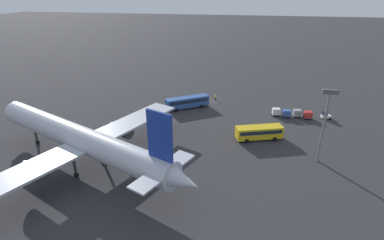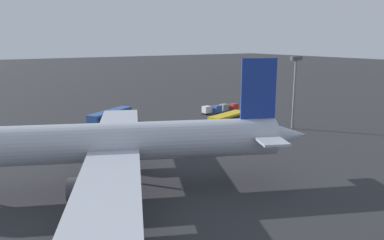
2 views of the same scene
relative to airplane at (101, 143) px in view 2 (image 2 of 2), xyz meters
The scene contains 11 objects.
ground_plane 45.03m from the airplane, 115.10° to the right, with size 600.00×600.00×0.00m, color #2D2D30.
airplane is the anchor object (origin of this frame).
shuttle_bus_near 36.21m from the airplane, 111.42° to the right, with size 11.81×9.04×3.26m.
shuttle_bus_far 37.72m from the airplane, 151.34° to the right, with size 10.83×6.16×3.09m.
baggage_tug 60.19m from the airplane, 146.71° to the right, with size 2.64×2.11×2.10m.
worker_person 46.48m from the airplane, 115.90° to the right, with size 0.38×0.38×1.74m.
cargo_cart_red 55.89m from the airplane, 144.95° to the right, with size 2.22×1.95×2.06m.
cargo_cart_grey 54.15m from the airplane, 142.71° to the right, with size 2.22×1.95×2.06m.
cargo_cart_blue 51.62m from the airplane, 141.52° to the right, with size 2.22×1.95×2.06m.
cargo_cart_white 49.98m from the airplane, 139.01° to the right, with size 2.22×1.95×2.06m.
light_pole 45.66m from the airplane, 166.35° to the right, with size 2.80×0.70×14.87m.
Camera 2 is at (32.64, 82.81, 18.24)m, focal length 35.00 mm.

